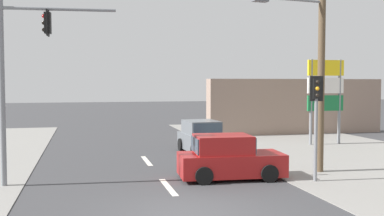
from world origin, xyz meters
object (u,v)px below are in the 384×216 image
object	(u,v)px
shopping_plaza_sign	(325,90)
hatchback_oncoming_mid	(229,159)
utility_pole_midground_right	(318,45)
hatchback_oncoming_near	(203,138)
traffic_signal_mast	(19,67)
pedestal_signal_right_kerb	(316,110)

from	to	relation	value
shopping_plaza_sign	hatchback_oncoming_mid	xyz separation A→B (m)	(-7.84, -7.12, -2.28)
utility_pole_midground_right	hatchback_oncoming_near	distance (m)	7.43
utility_pole_midground_right	hatchback_oncoming_mid	bearing A→B (deg)	-175.40
traffic_signal_mast	pedestal_signal_right_kerb	bearing A→B (deg)	-10.27
utility_pole_midground_right	hatchback_oncoming_mid	world-z (taller)	utility_pole_midground_right
shopping_plaza_sign	hatchback_oncoming_near	distance (m)	7.68
pedestal_signal_right_kerb	hatchback_oncoming_near	xyz separation A→B (m)	(-2.05, 6.96, -1.71)
pedestal_signal_right_kerb	shopping_plaza_sign	bearing A→B (deg)	58.05
traffic_signal_mast	pedestal_signal_right_kerb	xyz separation A→B (m)	(9.54, -1.73, -1.42)
pedestal_signal_right_kerb	hatchback_oncoming_mid	bearing A→B (deg)	156.81
traffic_signal_mast	hatchback_oncoming_mid	size ratio (longest dim) A/B	1.61
hatchback_oncoming_near	hatchback_oncoming_mid	world-z (taller)	same
utility_pole_midground_right	traffic_signal_mast	distance (m)	10.43
utility_pole_midground_right	pedestal_signal_right_kerb	size ratio (longest dim) A/B	2.45
traffic_signal_mast	hatchback_oncoming_near	xyz separation A→B (m)	(7.49, 5.23, -3.13)
pedestal_signal_right_kerb	shopping_plaza_sign	world-z (taller)	shopping_plaza_sign
hatchback_oncoming_mid	pedestal_signal_right_kerb	bearing A→B (deg)	-23.19
traffic_signal_mast	hatchback_oncoming_mid	xyz separation A→B (m)	(6.86, -0.58, -3.13)
shopping_plaza_sign	hatchback_oncoming_near	xyz separation A→B (m)	(-7.21, -1.31, -2.28)
hatchback_oncoming_mid	hatchback_oncoming_near	bearing A→B (deg)	83.83
utility_pole_midground_right	shopping_plaza_sign	world-z (taller)	utility_pole_midground_right
pedestal_signal_right_kerb	hatchback_oncoming_mid	world-z (taller)	pedestal_signal_right_kerb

